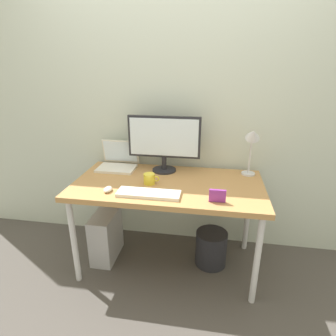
% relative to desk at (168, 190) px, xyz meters
% --- Properties ---
extents(ground_plane, '(6.00, 6.00, 0.00)m').
position_rel_desk_xyz_m(ground_plane, '(0.00, 0.00, -0.69)').
color(ground_plane, '#4C4742').
extents(back_wall, '(4.40, 0.04, 2.60)m').
position_rel_desk_xyz_m(back_wall, '(0.00, 0.44, 0.61)').
color(back_wall, silver).
rests_on(back_wall, ground_plane).
extents(desk, '(1.45, 0.75, 0.75)m').
position_rel_desk_xyz_m(desk, '(0.00, 0.00, 0.00)').
color(desk, '#B7844C').
rests_on(desk, ground_plane).
extents(monitor, '(0.60, 0.20, 0.47)m').
position_rel_desk_xyz_m(monitor, '(-0.07, 0.24, 0.33)').
color(monitor, '#232328').
rests_on(monitor, desk).
extents(laptop, '(0.32, 0.26, 0.23)m').
position_rel_desk_xyz_m(laptop, '(-0.48, 0.26, 0.12)').
color(laptop, silver).
rests_on(laptop, desk).
extents(desk_lamp, '(0.11, 0.16, 0.41)m').
position_rel_desk_xyz_m(desk_lamp, '(0.62, 0.24, 0.35)').
color(desk_lamp, silver).
rests_on(desk_lamp, desk).
extents(keyboard, '(0.44, 0.14, 0.02)m').
position_rel_desk_xyz_m(keyboard, '(-0.10, -0.24, 0.07)').
color(keyboard, silver).
rests_on(keyboard, desk).
extents(mouse, '(0.06, 0.09, 0.03)m').
position_rel_desk_xyz_m(mouse, '(-0.40, -0.22, 0.08)').
color(mouse, silver).
rests_on(mouse, desk).
extents(coffee_mug, '(0.12, 0.09, 0.08)m').
position_rel_desk_xyz_m(coffee_mug, '(-0.13, -0.04, 0.10)').
color(coffee_mug, yellow).
rests_on(coffee_mug, desk).
extents(photo_frame, '(0.11, 0.03, 0.09)m').
position_rel_desk_xyz_m(photo_frame, '(0.37, -0.26, 0.11)').
color(photo_frame, purple).
rests_on(photo_frame, desk).
extents(computer_tower, '(0.18, 0.36, 0.42)m').
position_rel_desk_xyz_m(computer_tower, '(-0.54, -0.00, -0.48)').
color(computer_tower, '#B2B2B7').
rests_on(computer_tower, ground_plane).
extents(wastebasket, '(0.26, 0.26, 0.30)m').
position_rel_desk_xyz_m(wastebasket, '(0.36, 0.05, -0.54)').
color(wastebasket, '#232328').
rests_on(wastebasket, ground_plane).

